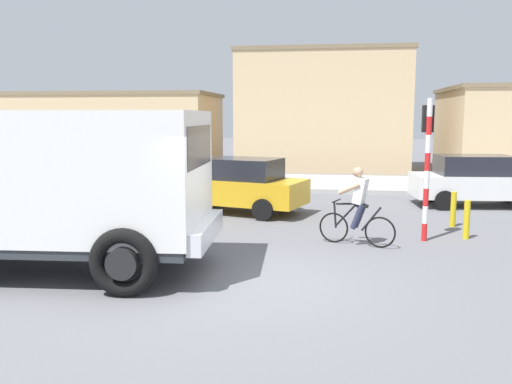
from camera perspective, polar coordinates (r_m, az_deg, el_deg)
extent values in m
plane|color=slate|center=(9.25, 0.25, -9.60)|extent=(120.00, 120.00, 0.00)
cube|color=#ADADA8|center=(22.24, 4.93, 0.98)|extent=(80.00, 5.00, 0.16)
cube|color=white|center=(10.20, -20.48, 1.88)|extent=(5.34, 2.81, 2.20)
cube|color=#2D3338|center=(10.38, -20.16, -4.60)|extent=(5.23, 2.75, 0.16)
cube|color=silver|center=(9.53, -5.28, -4.12)|extent=(0.38, 2.39, 0.36)
cube|color=black|center=(9.36, -6.30, 4.88)|extent=(0.25, 2.13, 0.70)
torus|color=black|center=(11.04, -9.70, -3.85)|extent=(1.11, 0.31, 1.10)
cylinder|color=black|center=(11.04, -9.70, -3.85)|extent=(0.51, 0.33, 0.50)
torus|color=black|center=(8.65, -13.91, -7.30)|extent=(1.11, 0.31, 1.10)
cylinder|color=black|center=(8.65, -13.91, -7.30)|extent=(0.51, 0.33, 0.50)
torus|color=black|center=(12.23, -24.52, -3.31)|extent=(1.11, 0.31, 1.10)
cylinder|color=black|center=(12.23, -24.52, -3.31)|extent=(0.51, 0.33, 0.50)
torus|color=black|center=(12.13, 8.25, -3.76)|extent=(0.65, 0.27, 0.68)
torus|color=black|center=(11.83, 13.05, -4.19)|extent=(0.65, 0.27, 0.68)
cylinder|color=black|center=(11.92, 9.88, -1.24)|extent=(0.58, 0.25, 0.09)
cylinder|color=black|center=(11.98, 9.58, -2.38)|extent=(0.49, 0.22, 0.57)
cylinder|color=black|center=(11.83, 12.14, -2.83)|extent=(0.43, 0.19, 0.57)
cylinder|color=black|center=(12.07, 8.39, -2.39)|extent=(0.10, 0.07, 0.59)
cylinder|color=black|center=(12.01, 8.54, -0.93)|extent=(0.20, 0.48, 0.03)
cube|color=black|center=(11.84, 11.24, -1.47)|extent=(0.27, 0.20, 0.06)
cube|color=white|center=(11.80, 11.05, 0.13)|extent=(0.39, 0.40, 0.59)
sphere|color=tan|center=(11.77, 10.78, 2.08)|extent=(0.22, 0.22, 0.22)
cylinder|color=#2D334C|center=(11.80, 10.70, -2.61)|extent=(0.33, 0.22, 0.57)
cylinder|color=tan|center=(11.70, 9.89, 0.34)|extent=(0.49, 0.25, 0.29)
cylinder|color=#2D334C|center=(11.99, 10.99, -2.45)|extent=(0.33, 0.22, 0.57)
cylinder|color=tan|center=(12.00, 10.38, 0.52)|extent=(0.49, 0.25, 0.29)
cylinder|color=red|center=(12.79, 17.45, -4.08)|extent=(0.12, 0.12, 0.40)
cylinder|color=white|center=(12.71, 17.53, -2.32)|extent=(0.12, 0.12, 0.40)
cylinder|color=red|center=(12.65, 17.61, -0.53)|extent=(0.12, 0.12, 0.40)
cylinder|color=white|center=(12.60, 17.68, 1.27)|extent=(0.12, 0.12, 0.40)
cylinder|color=red|center=(12.56, 17.76, 3.08)|extent=(0.12, 0.12, 0.40)
cylinder|color=white|center=(12.53, 17.84, 4.90)|extent=(0.12, 0.12, 0.40)
cylinder|color=red|center=(12.52, 17.92, 6.73)|extent=(0.12, 0.12, 0.40)
cylinder|color=white|center=(12.52, 18.00, 8.55)|extent=(0.12, 0.12, 0.40)
cube|color=black|center=(12.70, 17.81, 7.42)|extent=(0.24, 0.20, 0.60)
sphere|color=orange|center=(12.81, 17.72, 7.43)|extent=(0.14, 0.14, 0.14)
cube|color=gold|center=(15.73, -2.11, 0.17)|extent=(4.32, 2.79, 0.70)
cube|color=black|center=(15.59, -1.63, 2.51)|extent=(2.52, 2.02, 0.60)
cylinder|color=black|center=(15.67, -7.56, -1.22)|extent=(0.63, 0.35, 0.60)
cylinder|color=black|center=(17.11, -4.51, -0.40)|extent=(0.63, 0.35, 0.60)
cylinder|color=black|center=(14.50, 0.74, -1.90)|extent=(0.63, 0.35, 0.60)
cylinder|color=black|center=(16.05, 3.23, -0.94)|extent=(0.63, 0.35, 0.60)
cylinder|color=black|center=(17.71, -21.86, -0.66)|extent=(0.61, 0.21, 0.60)
cylinder|color=black|center=(16.23, -24.54, -1.56)|extent=(0.61, 0.21, 0.60)
cube|color=white|center=(18.18, 22.53, 0.63)|extent=(4.11, 1.98, 0.70)
cube|color=black|center=(18.07, 22.19, 2.68)|extent=(2.30, 1.60, 0.60)
cylinder|color=black|center=(19.44, 25.15, -0.12)|extent=(0.61, 0.22, 0.60)
cylinder|color=black|center=(18.69, 18.05, -0.05)|extent=(0.61, 0.22, 0.60)
cylinder|color=black|center=(17.06, 19.42, -0.85)|extent=(0.61, 0.22, 0.60)
cylinder|color=gold|center=(13.25, 21.49, -2.75)|extent=(0.14, 0.14, 0.90)
cylinder|color=gold|center=(14.60, 20.23, -1.74)|extent=(0.14, 0.14, 0.90)
cube|color=#D1B284|center=(32.18, -15.17, 6.26)|extent=(11.90, 6.13, 3.91)
cube|color=#7D6B4F|center=(32.19, -15.31, 9.91)|extent=(12.14, 6.25, 0.20)
cube|color=#D1B284|center=(29.00, 7.07, 8.38)|extent=(8.72, 5.06, 6.01)
cube|color=#7D6B4F|center=(29.18, 7.18, 14.49)|extent=(8.89, 5.16, 0.20)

